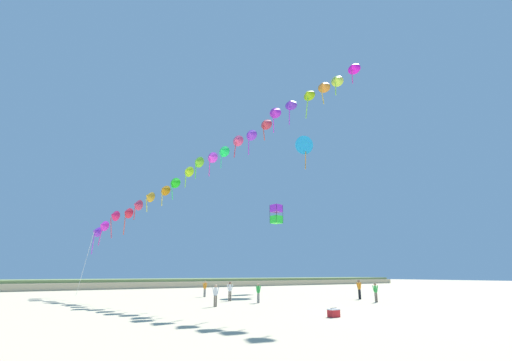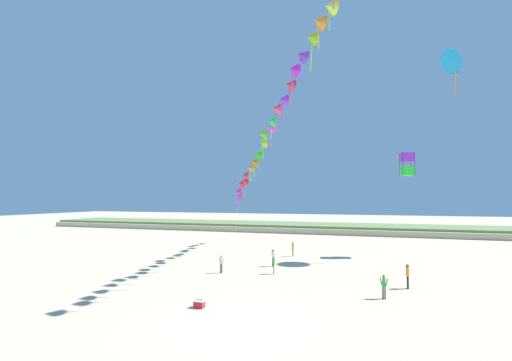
{
  "view_description": "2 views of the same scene",
  "coord_description": "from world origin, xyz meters",
  "px_view_note": "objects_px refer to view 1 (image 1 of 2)",
  "views": [
    {
      "loc": [
        -17.01,
        -12.05,
        2.18
      ],
      "look_at": [
        -3.6,
        8.02,
        8.79
      ],
      "focal_mm": 24.0,
      "sensor_mm": 36.0,
      "label": 1
    },
    {
      "loc": [
        6.12,
        -16.16,
        6.17
      ],
      "look_at": [
        -2.54,
        10.6,
        7.67
      ],
      "focal_mm": 24.0,
      "sensor_mm": 36.0,
      "label": 2
    }
  ],
  "objects_px": {
    "person_mid_center": "(359,288)",
    "large_kite_mid_trail": "(305,145)",
    "person_near_right": "(376,291)",
    "person_far_left": "(205,288)",
    "person_far_right": "(230,290)",
    "large_kite_low_lead": "(276,214)",
    "person_near_left": "(258,292)",
    "beach_cooler": "(334,313)",
    "person_far_center": "(216,294)"
  },
  "relations": [
    {
      "from": "large_kite_low_lead",
      "to": "beach_cooler",
      "type": "height_order",
      "value": "large_kite_low_lead"
    },
    {
      "from": "person_near_left",
      "to": "beach_cooler",
      "type": "bearing_deg",
      "value": -100.45
    },
    {
      "from": "person_mid_center",
      "to": "person_far_left",
      "type": "bearing_deg",
      "value": 133.9
    },
    {
      "from": "person_near_right",
      "to": "person_far_left",
      "type": "distance_m",
      "value": 16.13
    },
    {
      "from": "person_near_left",
      "to": "person_near_right",
      "type": "xyz_separation_m",
      "value": [
        8.27,
        -4.64,
        -0.0
      ]
    },
    {
      "from": "person_far_left",
      "to": "large_kite_low_lead",
      "type": "relative_size",
      "value": 0.62
    },
    {
      "from": "person_near_left",
      "to": "large_kite_low_lead",
      "type": "bearing_deg",
      "value": 47.8
    },
    {
      "from": "person_near_left",
      "to": "person_mid_center",
      "type": "bearing_deg",
      "value": -9.14
    },
    {
      "from": "beach_cooler",
      "to": "person_far_left",
      "type": "bearing_deg",
      "value": 85.44
    },
    {
      "from": "person_near_right",
      "to": "person_mid_center",
      "type": "distance_m",
      "value": 3.47
    },
    {
      "from": "person_near_right",
      "to": "beach_cooler",
      "type": "distance_m",
      "value": 11.26
    },
    {
      "from": "large_kite_low_lead",
      "to": "person_near_right",
      "type": "bearing_deg",
      "value": -100.75
    },
    {
      "from": "person_far_right",
      "to": "beach_cooler",
      "type": "relative_size",
      "value": 2.69
    },
    {
      "from": "person_far_right",
      "to": "person_mid_center",
      "type": "bearing_deg",
      "value": -22.99
    },
    {
      "from": "person_far_left",
      "to": "person_near_right",
      "type": "bearing_deg",
      "value": -57.95
    },
    {
      "from": "large_kite_low_lead",
      "to": "beach_cooler",
      "type": "distance_m",
      "value": 27.86
    },
    {
      "from": "person_far_left",
      "to": "large_kite_mid_trail",
      "type": "relative_size",
      "value": 0.3
    },
    {
      "from": "large_kite_mid_trail",
      "to": "beach_cooler",
      "type": "distance_m",
      "value": 34.38
    },
    {
      "from": "person_far_center",
      "to": "person_far_left",
      "type": "bearing_deg",
      "value": 68.41
    },
    {
      "from": "person_far_right",
      "to": "person_far_left",
      "type": "bearing_deg",
      "value": 84.62
    },
    {
      "from": "person_far_right",
      "to": "large_kite_low_lead",
      "type": "xyz_separation_m",
      "value": [
        12.43,
        9.78,
        9.02
      ]
    },
    {
      "from": "person_near_right",
      "to": "large_kite_mid_trail",
      "type": "bearing_deg",
      "value": 64.09
    },
    {
      "from": "person_far_right",
      "to": "person_near_right",
      "type": "bearing_deg",
      "value": -39.86
    },
    {
      "from": "person_mid_center",
      "to": "large_kite_mid_trail",
      "type": "bearing_deg",
      "value": 64.76
    },
    {
      "from": "person_near_left",
      "to": "person_mid_center",
      "type": "distance_m",
      "value": 10.06
    },
    {
      "from": "person_far_left",
      "to": "person_far_right",
      "type": "bearing_deg",
      "value": -95.38
    },
    {
      "from": "person_near_left",
      "to": "person_far_center",
      "type": "xyz_separation_m",
      "value": [
        -4.26,
        -0.98,
        -0.0
      ]
    },
    {
      "from": "person_mid_center",
      "to": "person_near_right",
      "type": "bearing_deg",
      "value": -118.73
    },
    {
      "from": "person_far_right",
      "to": "person_far_center",
      "type": "xyz_separation_m",
      "value": [
        -3.39,
        -3.97,
        -0.04
      ]
    },
    {
      "from": "beach_cooler",
      "to": "person_near_left",
      "type": "bearing_deg",
      "value": 79.55
    },
    {
      "from": "person_mid_center",
      "to": "beach_cooler",
      "type": "bearing_deg",
      "value": -145.41
    },
    {
      "from": "person_near_left",
      "to": "large_kite_low_lead",
      "type": "height_order",
      "value": "large_kite_low_lead"
    },
    {
      "from": "person_mid_center",
      "to": "beach_cooler",
      "type": "xyz_separation_m",
      "value": [
        -11.72,
        -8.08,
        -0.75
      ]
    },
    {
      "from": "person_near_right",
      "to": "person_far_left",
      "type": "bearing_deg",
      "value": 122.05
    },
    {
      "from": "person_near_right",
      "to": "large_kite_mid_trail",
      "type": "xyz_separation_m",
      "value": [
        7.88,
        16.22,
        19.56
      ]
    },
    {
      "from": "person_near_right",
      "to": "person_far_center",
      "type": "xyz_separation_m",
      "value": [
        -12.52,
        3.66,
        -0.0
      ]
    },
    {
      "from": "person_far_center",
      "to": "large_kite_mid_trail",
      "type": "distance_m",
      "value": 30.93
    },
    {
      "from": "person_far_right",
      "to": "person_far_center",
      "type": "distance_m",
      "value": 5.22
    },
    {
      "from": "large_kite_mid_trail",
      "to": "beach_cooler",
      "type": "relative_size",
      "value": 8.94
    },
    {
      "from": "person_near_right",
      "to": "person_mid_center",
      "type": "height_order",
      "value": "person_mid_center"
    },
    {
      "from": "person_mid_center",
      "to": "large_kite_low_lead",
      "type": "relative_size",
      "value": 0.67
    },
    {
      "from": "person_far_left",
      "to": "large_kite_mid_trail",
      "type": "distance_m",
      "value": 25.65
    },
    {
      "from": "person_near_left",
      "to": "person_far_center",
      "type": "height_order",
      "value": "person_near_left"
    },
    {
      "from": "person_far_center",
      "to": "beach_cooler",
      "type": "height_order",
      "value": "person_far_center"
    },
    {
      "from": "person_far_right",
      "to": "large_kite_low_lead",
      "type": "relative_size",
      "value": 0.62
    },
    {
      "from": "person_far_right",
      "to": "large_kite_mid_trail",
      "type": "xyz_separation_m",
      "value": [
        17.01,
        8.6,
        19.52
      ]
    },
    {
      "from": "person_mid_center",
      "to": "large_kite_mid_trail",
      "type": "relative_size",
      "value": 0.32
    },
    {
      "from": "large_kite_low_lead",
      "to": "person_mid_center",
      "type": "bearing_deg",
      "value": -96.5
    },
    {
      "from": "person_far_left",
      "to": "beach_cooler",
      "type": "bearing_deg",
      "value": -94.56
    },
    {
      "from": "person_far_left",
      "to": "person_far_right",
      "type": "xyz_separation_m",
      "value": [
        -0.57,
        -6.05,
        0.01
      ]
    }
  ]
}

